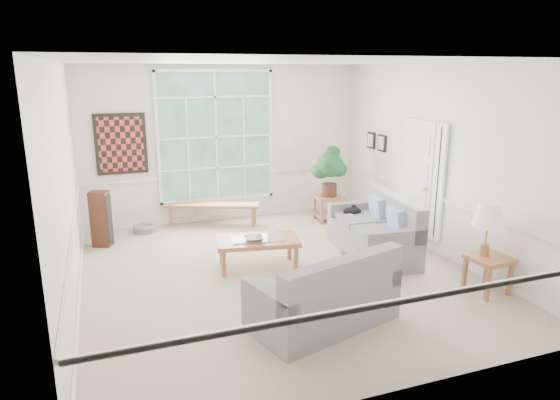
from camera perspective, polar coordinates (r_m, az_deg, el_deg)
The scene contains 24 objects.
floor at distance 7.42m, azimuth -0.20°, elevation -8.34°, with size 5.50×6.00×0.01m, color #A69888.
ceiling at distance 6.83m, azimuth -0.22°, elevation 15.54°, with size 5.50×6.00×0.02m, color white.
wall_back at distance 9.81m, azimuth -6.19°, elevation 6.40°, with size 5.50×0.02×3.00m, color white.
wall_front at distance 4.37m, azimuth 13.29°, elevation -4.41°, with size 5.50×0.02×3.00m, color white.
wall_left at distance 6.59m, azimuth -23.32°, elevation 1.22°, with size 0.02×6.00×3.00m, color white.
wall_right at distance 8.30m, azimuth 18.00°, elevation 4.27°, with size 0.02×6.00×3.00m, color white.
window_back at distance 9.70m, azimuth -7.32°, elevation 7.17°, with size 2.30×0.08×2.40m, color white.
entry_door at distance 8.83m, azimuth 15.21°, elevation 2.09°, with size 0.08×0.90×2.10m, color white.
door_sidelight at distance 8.32m, azimuth 17.72°, elevation 1.85°, with size 0.08×0.26×1.90m, color white.
wall_art at distance 9.47m, azimuth -17.72°, elevation 6.12°, with size 0.90×0.06×1.10m, color maroon.
wall_frame_near at distance 9.69m, azimuth 11.51°, elevation 6.39°, with size 0.04×0.26×0.32m, color black.
wall_frame_far at distance 10.03m, azimuth 10.32°, elevation 6.72°, with size 0.04×0.26×0.32m, color black.
loveseat_right at distance 8.08m, azimuth 10.54°, elevation -2.98°, with size 0.92×1.78×0.96m, color slate.
loveseat_front at distance 5.87m, azimuth 4.96°, elevation -9.92°, with size 1.69×0.88×0.92m, color slate.
coffee_table at distance 7.54m, azimuth -2.54°, elevation -6.09°, with size 1.22×0.66×0.45m, color #9D5D3A.
pewter_bowl at distance 7.36m, azimuth -2.96°, elevation -4.38°, with size 0.36×0.36×0.09m, color #96979C.
window_bench at distance 9.66m, azimuth -7.67°, elevation -1.63°, with size 1.77×0.34×0.41m, color #9D5D3A.
end_table at distance 9.86m, azimuth 5.49°, elevation -0.95°, with size 0.51×0.51×0.51m, color #9D5D3A.
houseplant at distance 9.67m, azimuth 5.71°, elevation 3.29°, with size 0.58×0.58×0.99m, color #1E4926, non-canonical shape.
side_table at distance 7.27m, azimuth 22.61°, elevation -7.85°, with size 0.50×0.50×0.51m, color #9D5D3A.
table_lamp at distance 7.08m, azimuth 22.58°, elevation -3.18°, with size 0.41×0.41×0.71m, color white, non-canonical shape.
pet_bed at distance 9.53m, azimuth -15.23°, elevation -3.17°, with size 0.41×0.41×0.12m, color slate.
floor_speaker at distance 8.88m, azimuth -19.78°, elevation -2.06°, with size 0.29×0.23×0.95m, color #3D1F14.
cat at distance 8.57m, azimuth 8.26°, elevation -1.25°, with size 0.33×0.23×0.16m, color black.
Camera 1 is at (-2.31, -6.43, 2.90)m, focal length 32.00 mm.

